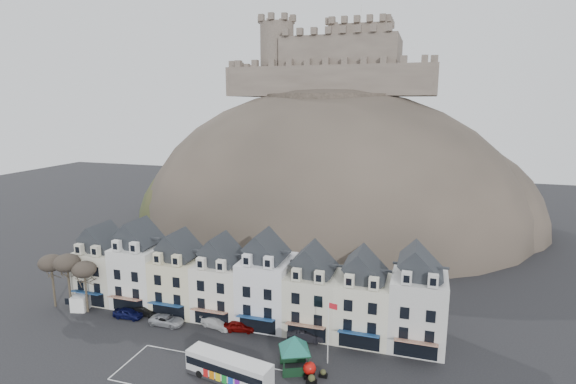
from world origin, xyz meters
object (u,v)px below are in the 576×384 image
(car_black, at_px, (145,311))
(car_maroon, at_px, (240,326))
(red_buoy, at_px, (309,369))
(car_silver, at_px, (167,320))
(bus, at_px, (229,368))
(car_navy, at_px, (128,313))
(car_white, at_px, (217,322))
(flagpole, at_px, (329,328))
(car_charcoal, at_px, (305,336))
(white_van, at_px, (85,299))
(bus_shelter, at_px, (295,343))

(car_black, height_order, car_maroon, car_maroon)
(red_buoy, distance_m, car_silver, 22.86)
(bus, xyz_separation_m, car_maroon, (-3.33, 10.63, -0.88))
(bus, distance_m, car_navy, 22.17)
(car_silver, distance_m, car_white, 7.16)
(bus, relative_size, flagpole, 1.32)
(flagpole, height_order, car_charcoal, flagpole)
(white_van, height_order, car_black, white_van)
(bus, relative_size, car_black, 2.59)
(red_buoy, xyz_separation_m, car_charcoal, (-2.51, 7.28, -0.15))
(car_black, bearing_deg, car_maroon, -93.80)
(car_navy, height_order, car_white, car_navy)
(white_van, bearing_deg, car_white, -14.19)
(flagpole, distance_m, car_silver, 24.02)
(car_maroon, bearing_deg, bus, -172.67)
(bus_shelter, xyz_separation_m, car_white, (-13.09, 6.48, -2.65))
(flagpole, bearing_deg, car_navy, 175.00)
(car_navy, bearing_deg, red_buoy, -103.83)
(white_van, height_order, car_silver, white_van)
(red_buoy, bearing_deg, white_van, 168.93)
(red_buoy, relative_size, flagpole, 0.23)
(bus_shelter, distance_m, white_van, 35.88)
(red_buoy, height_order, car_maroon, red_buoy)
(flagpole, bearing_deg, car_black, 171.88)
(bus_shelter, height_order, red_buoy, bus_shelter)
(bus, bearing_deg, car_charcoal, 71.77)
(car_navy, bearing_deg, bus_shelter, -103.03)
(bus, bearing_deg, red_buoy, 32.46)
(red_buoy, relative_size, car_white, 0.38)
(flagpole, distance_m, white_van, 39.05)
(flagpole, height_order, car_maroon, flagpole)
(bus_shelter, relative_size, car_navy, 1.42)
(car_navy, distance_m, car_white, 13.48)
(car_white, bearing_deg, car_navy, 107.89)
(car_charcoal, bearing_deg, white_van, 72.31)
(car_black, xyz_separation_m, car_silver, (4.63, -1.48, 0.01))
(white_van, relative_size, car_white, 1.10)
(bus, bearing_deg, car_white, 132.96)
(car_maroon, bearing_deg, car_silver, 88.00)
(bus, relative_size, white_van, 1.99)
(car_silver, bearing_deg, red_buoy, -105.76)
(car_white, bearing_deg, bus, -135.78)
(car_navy, xyz_separation_m, car_white, (13.41, 1.40, -0.04))
(bus, bearing_deg, flagpole, 44.55)
(bus, height_order, car_charcoal, bus)
(car_navy, bearing_deg, car_black, -53.75)
(white_van, distance_m, car_maroon, 25.53)
(red_buoy, xyz_separation_m, white_van, (-37.23, 7.28, 0.20))
(car_black, height_order, car_charcoal, car_charcoal)
(flagpole, height_order, white_van, flagpole)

